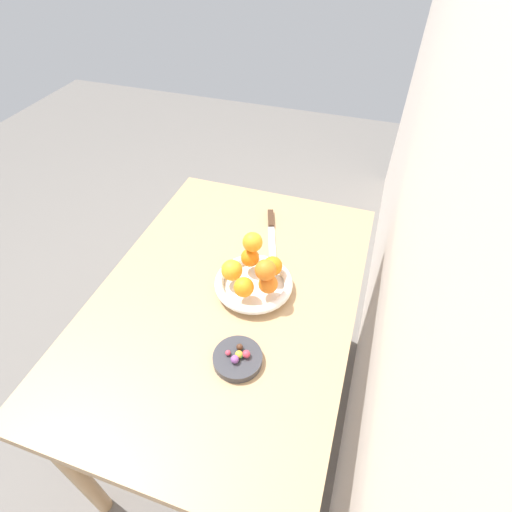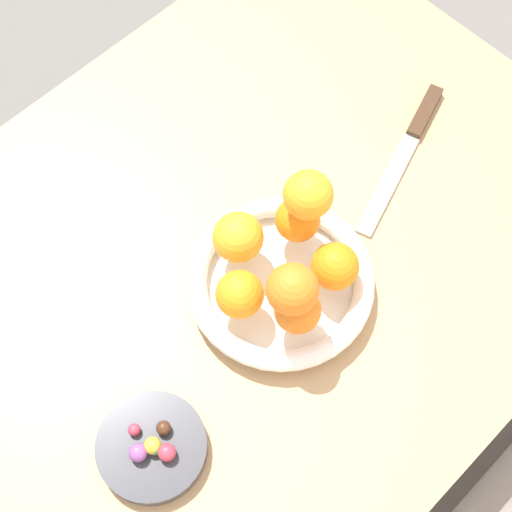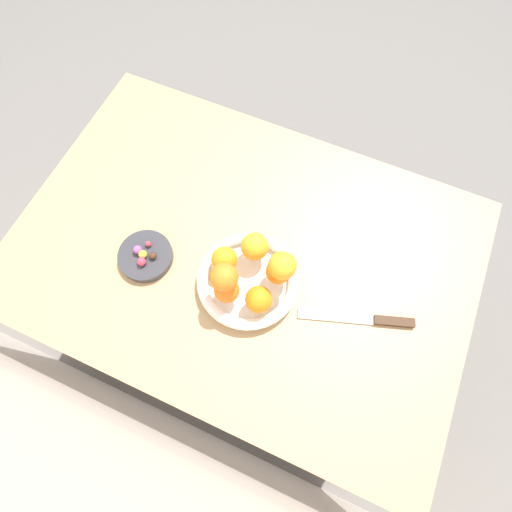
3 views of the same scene
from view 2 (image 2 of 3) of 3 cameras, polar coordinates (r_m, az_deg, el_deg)
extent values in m
plane|color=slate|center=(1.71, -1.79, -11.61)|extent=(6.00, 6.00, 0.00)
cube|color=tan|center=(1.02, -2.93, -1.87)|extent=(1.10, 0.76, 0.04)
cylinder|color=tan|center=(1.63, 2.64, 11.42)|extent=(0.05, 0.05, 0.70)
cylinder|color=white|center=(0.99, 1.76, -2.27)|extent=(0.19, 0.19, 0.01)
torus|color=white|center=(0.97, 1.79, -1.80)|extent=(0.23, 0.23, 0.03)
cylinder|color=#333338|center=(0.93, -7.57, -13.62)|extent=(0.13, 0.13, 0.02)
sphere|color=orange|center=(0.95, -1.32, 1.38)|extent=(0.06, 0.06, 0.06)
sphere|color=orange|center=(0.92, -1.20, -2.80)|extent=(0.06, 0.06, 0.06)
sphere|color=orange|center=(0.91, 3.04, -3.96)|extent=(0.06, 0.06, 0.06)
sphere|color=orange|center=(0.94, 5.75, -0.75)|extent=(0.06, 0.06, 0.06)
sphere|color=orange|center=(0.96, 3.04, 2.66)|extent=(0.06, 0.06, 0.06)
sphere|color=orange|center=(0.92, 3.81, 4.45)|extent=(0.06, 0.06, 0.06)
sphere|color=orange|center=(0.86, 2.66, -2.43)|extent=(0.06, 0.06, 0.06)
sphere|color=#C6384C|center=(0.91, -6.50, -14.00)|extent=(0.02, 0.02, 0.02)
sphere|color=#C6384C|center=(0.92, -8.85, -12.37)|extent=(0.01, 0.01, 0.01)
sphere|color=#4C9947|center=(0.91, -7.39, -13.64)|extent=(0.02, 0.02, 0.02)
sphere|color=gold|center=(0.91, -7.54, -13.51)|extent=(0.02, 0.02, 0.02)
sphere|color=#8C4C99|center=(0.91, -8.57, -13.96)|extent=(0.02, 0.02, 0.02)
sphere|color=#472819|center=(0.92, -6.74, -12.32)|extent=(0.02, 0.02, 0.02)
cube|color=#3F2819|center=(1.15, 12.17, 10.19)|extent=(0.09, 0.05, 0.01)
cube|color=silver|center=(1.08, 9.59, 5.17)|extent=(0.17, 0.07, 0.01)
camera|label=1|loc=(0.47, -111.77, -39.72)|focal=28.00mm
camera|label=3|loc=(0.43, 62.99, 36.87)|focal=28.00mm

